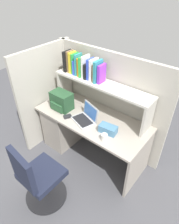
{
  "coord_description": "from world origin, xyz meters",
  "views": [
    {
      "loc": [
        1.34,
        -1.69,
        2.41
      ],
      "look_at": [
        0.0,
        -0.05,
        0.85
      ],
      "focal_mm": 31.93,
      "sensor_mm": 36.0,
      "label": 1
    }
  ],
  "objects": [
    {
      "name": "backpack",
      "position": [
        -0.47,
        -0.1,
        0.86
      ],
      "size": [
        0.3,
        0.22,
        0.26
      ],
      "color": "#264C2D",
      "rests_on": "desk"
    },
    {
      "name": "paper_cup",
      "position": [
        0.39,
        -0.25,
        0.77
      ],
      "size": [
        0.08,
        0.08,
        0.09
      ],
      "primitive_type": "cylinder",
      "color": "white",
      "rests_on": "desk"
    },
    {
      "name": "office_chair",
      "position": [
        -0.0,
        -0.98,
        0.39
      ],
      "size": [
        0.52,
        0.52,
        0.93
      ],
      "rotation": [
        0.0,
        0.0,
        3.04
      ],
      "color": "black",
      "rests_on": "ground_plane"
    },
    {
      "name": "ground_plane",
      "position": [
        0.0,
        0.0,
        0.0
      ],
      "size": [
        8.0,
        8.0,
        0.0
      ],
      "primitive_type": "plane",
      "color": "#4C4C51"
    },
    {
      "name": "reference_books_on_shelf",
      "position": [
        -0.31,
        0.2,
        1.32
      ],
      "size": [
        0.63,
        0.18,
        0.3
      ],
      "color": "black",
      "rests_on": "overhead_hutch"
    },
    {
      "name": "cubicle_partition_rear",
      "position": [
        0.0,
        0.38,
        0.78
      ],
      "size": [
        1.84,
        0.05,
        1.55
      ],
      "primitive_type": "cube",
      "color": "#B2ADA0",
      "rests_on": "ground_plane"
    },
    {
      "name": "computer_mouse",
      "position": [
        -0.26,
        -0.21,
        0.75
      ],
      "size": [
        0.1,
        0.12,
        0.03
      ],
      "primitive_type": "cube",
      "rotation": [
        0.0,
        0.0,
        -0.47
      ],
      "color": "#262628",
      "rests_on": "desk"
    },
    {
      "name": "tissue_box",
      "position": [
        0.34,
        -0.11,
        0.78
      ],
      "size": [
        0.23,
        0.15,
        0.1
      ],
      "primitive_type": "cube",
      "rotation": [
        0.0,
        0.0,
        0.13
      ],
      "color": "teal",
      "rests_on": "desk"
    },
    {
      "name": "desk",
      "position": [
        -0.39,
        0.0,
        0.4
      ],
      "size": [
        1.6,
        0.7,
        0.73
      ],
      "color": "#AAA093",
      "rests_on": "ground_plane"
    },
    {
      "name": "laptop",
      "position": [
        -0.03,
        -0.1,
        0.78
      ],
      "size": [
        0.37,
        0.33,
        0.22
      ],
      "color": "#B7BABF",
      "rests_on": "desk"
    },
    {
      "name": "cubicle_partition_left",
      "position": [
        -0.85,
        -0.05,
        0.78
      ],
      "size": [
        0.05,
        1.06,
        1.55
      ],
      "primitive_type": "cube",
      "color": "#B2ADA0",
      "rests_on": "ground_plane"
    },
    {
      "name": "overhead_hutch",
      "position": [
        0.0,
        0.2,
        1.08
      ],
      "size": [
        1.44,
        0.28,
        0.45
      ],
      "color": "#BCB7AC",
      "rests_on": "desk"
    }
  ]
}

